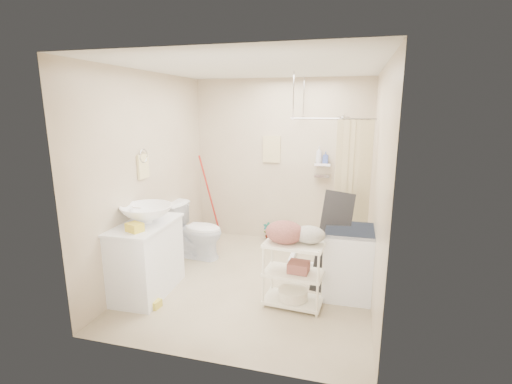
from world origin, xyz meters
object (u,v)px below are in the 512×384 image
at_px(toilet, 196,230).
at_px(washing_machine, 349,262).
at_px(vanity, 147,258).
at_px(laundry_rack, 294,268).

bearing_deg(toilet, washing_machine, -99.33).
height_order(vanity, washing_machine, vanity).
height_order(toilet, washing_machine, washing_machine).
relative_size(toilet, laundry_rack, 0.92).
bearing_deg(laundry_rack, vanity, -170.30).
distance_m(vanity, laundry_rack, 1.72).
relative_size(washing_machine, laundry_rack, 0.92).
relative_size(vanity, toilet, 1.21).
bearing_deg(laundry_rack, washing_machine, 39.44).
bearing_deg(washing_machine, laundry_rack, -146.21).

